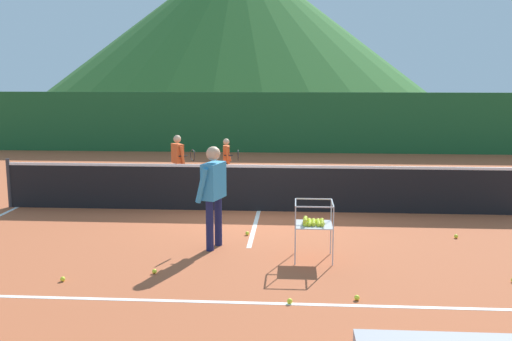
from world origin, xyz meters
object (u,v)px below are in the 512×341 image
(tennis_ball_1, at_px, (357,298))
(tennis_ball_4, at_px, (290,301))
(tennis_ball_0, at_px, (456,236))
(tennis_ball_3, at_px, (63,279))
(student_1, at_px, (227,157))
(tennis_ball_2, at_px, (247,233))
(tennis_net, at_px, (259,187))
(student_0, at_px, (178,157))
(instructor, at_px, (213,188))
(tennis_ball_5, at_px, (154,271))
(ball_cart, at_px, (313,222))

(tennis_ball_1, bearing_deg, tennis_ball_4, -168.55)
(tennis_ball_0, distance_m, tennis_ball_3, 6.51)
(student_1, xyz_separation_m, tennis_ball_4, (1.70, -7.81, -0.68))
(student_1, distance_m, tennis_ball_2, 4.88)
(tennis_ball_1, xyz_separation_m, tennis_ball_4, (-0.85, -0.17, 0.00))
(tennis_net, bearing_deg, student_1, 109.12)
(tennis_net, bearing_deg, student_0, 135.31)
(instructor, relative_size, student_1, 1.41)
(tennis_ball_3, distance_m, tennis_ball_5, 1.25)
(tennis_net, relative_size, tennis_ball_2, 158.43)
(ball_cart, bearing_deg, student_0, 121.02)
(tennis_ball_3, bearing_deg, student_1, 78.80)
(tennis_ball_0, distance_m, tennis_ball_1, 3.57)
(student_0, xyz_separation_m, ball_cart, (3.13, -5.21, -0.23))
(student_1, height_order, tennis_ball_1, student_1)
(tennis_ball_0, relative_size, tennis_ball_5, 1.00)
(tennis_net, relative_size, student_0, 7.94)
(student_0, distance_m, student_1, 1.37)
(tennis_ball_4, xyz_separation_m, tennis_ball_5, (-1.95, 0.97, 0.00))
(ball_cart, xyz_separation_m, tennis_ball_2, (-1.12, 1.28, -0.55))
(tennis_ball_1, xyz_separation_m, tennis_ball_5, (-2.79, 0.80, 0.00))
(tennis_ball_3, xyz_separation_m, tennis_ball_4, (3.13, -0.58, 0.00))
(student_1, xyz_separation_m, tennis_ball_3, (-1.43, -7.23, -0.68))
(student_1, relative_size, tennis_ball_2, 17.51)
(student_0, height_order, student_1, student_0)
(tennis_ball_0, relative_size, tennis_ball_1, 1.00)
(tennis_ball_4, bearing_deg, tennis_ball_5, 153.46)
(student_1, xyz_separation_m, tennis_ball_5, (-0.25, -6.84, -0.68))
(tennis_ball_0, xyz_separation_m, tennis_ball_1, (-2.01, -2.95, 0.00))
(tennis_ball_2, distance_m, tennis_ball_5, 2.39)
(student_1, bearing_deg, tennis_ball_3, -101.20)
(tennis_ball_0, bearing_deg, ball_cart, -152.19)
(instructor, distance_m, ball_cart, 1.73)
(ball_cart, bearing_deg, tennis_ball_0, 27.81)
(tennis_net, height_order, student_0, student_0)
(tennis_net, xyz_separation_m, student_0, (-2.11, 2.08, 0.32))
(tennis_ball_2, height_order, tennis_ball_5, same)
(ball_cart, height_order, tennis_ball_0, ball_cart)
(tennis_net, height_order, tennis_ball_3, tennis_net)
(student_0, relative_size, tennis_ball_2, 19.96)
(tennis_net, bearing_deg, tennis_ball_5, -107.58)
(tennis_ball_4, bearing_deg, tennis_ball_2, 104.37)
(tennis_ball_0, bearing_deg, student_1, 134.21)
(tennis_ball_5, bearing_deg, tennis_ball_3, -161.52)
(tennis_ball_5, bearing_deg, tennis_ball_2, 61.02)
(instructor, bearing_deg, ball_cart, -17.30)
(tennis_ball_5, bearing_deg, tennis_ball_4, -26.54)
(tennis_ball_3, bearing_deg, ball_cart, 19.27)
(tennis_ball_2, bearing_deg, tennis_ball_5, -118.98)
(instructor, distance_m, student_0, 4.96)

